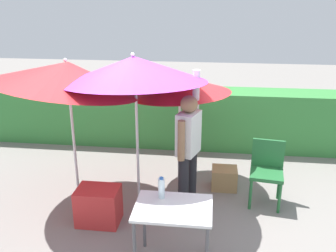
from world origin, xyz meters
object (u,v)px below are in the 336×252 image
Objects in this scene: person_vendor at (188,145)px; crate_cardboard at (224,178)px; folding_table at (173,214)px; cooler_box at (99,206)px; bottle_water at (161,188)px; umbrella_yellow at (67,75)px; umbrella_orange at (180,85)px; umbrella_rainbow at (134,69)px; chair_plastic at (267,169)px.

crate_cardboard is (0.52, 0.63, -0.77)m from person_vendor.
folding_table is at bearing -93.46° from person_vendor.
bottle_water is at bearing -29.38° from cooler_box.
crate_cardboard is at bearing 15.05° from umbrella_yellow.
crate_cardboard is 1.57× the size of bottle_water.
bottle_water is at bearing 130.72° from folding_table.
umbrella_rainbow is at bearing -124.52° from umbrella_orange.
umbrella_rainbow is 2.42× the size of chair_plastic.
chair_plastic is at bearing 8.36° from umbrella_rainbow.
umbrella_yellow is 1.17× the size of person_vendor.
folding_table is (0.13, -1.92, -0.91)m from umbrella_orange.
umbrella_rainbow is 4.02× the size of cooler_box.
person_vendor is 2.11× the size of chair_plastic.
person_vendor reaches higher than cooler_box.
folding_table is at bearing -38.53° from umbrella_yellow.
bottle_water reaches higher than cooler_box.
umbrella_rainbow reaches higher than cooler_box.
chair_plastic is 1.11× the size of folding_table.
cooler_box is (-0.90, -1.26, -1.30)m from umbrella_orange.
bottle_water is (0.48, -1.02, -1.07)m from umbrella_rainbow.
umbrella_rainbow is 5.73× the size of crate_cardboard.
chair_plastic is (1.77, 0.26, -1.39)m from umbrella_rainbow.
cooler_box is 1.43× the size of crate_cardboard.
umbrella_yellow is 1.97m from bottle_water.
chair_plastic is 3.71× the size of bottle_water.
umbrella_orange is at bearing 55.48° from umbrella_rainbow.
cooler_box is at bearing 150.62° from bottle_water.
person_vendor is 5.00× the size of crate_cardboard.
folding_table is at bearing -108.31° from crate_cardboard.
chair_plastic is 1.85m from folding_table.
bottle_water reaches higher than crate_cardboard.
crate_cardboard is at bearing 65.42° from bottle_water.
umbrella_rainbow is 1.79m from cooler_box.
folding_table is 0.30m from bottle_water.
cooler_box is (-0.40, -0.53, -1.66)m from umbrella_rainbow.
chair_plastic is at bearing -20.36° from umbrella_orange.
folding_table is (-1.14, -1.45, 0.12)m from chair_plastic.
umbrella_orange is 1.56m from crate_cardboard.
crate_cardboard is at bearing 150.76° from chair_plastic.
umbrella_rainbow is 1.15× the size of person_vendor.
chair_plastic is (1.07, 0.31, -0.42)m from person_vendor.
umbrella_yellow reaches higher than umbrella_orange.
folding_table is (1.03, -0.67, 0.39)m from cooler_box.
crate_cardboard is at bearing 50.53° from person_vendor.
folding_table is 3.33× the size of bottle_water.
umbrella_orange is at bearing 103.92° from person_vendor.
folding_table is at bearing -128.19° from chair_plastic.
cooler_box is at bearing -48.09° from umbrella_yellow.
umbrella_yellow is at bearing 142.87° from bottle_water.
cooler_box is at bearing -145.77° from crate_cardboard.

